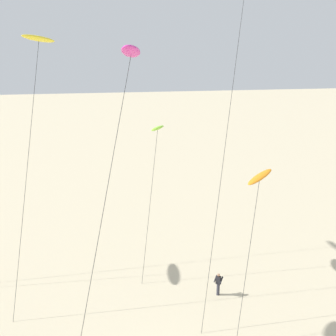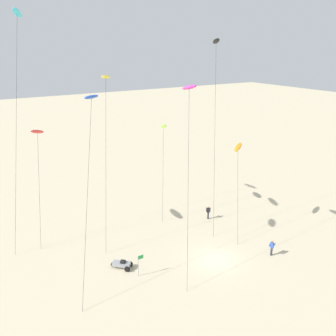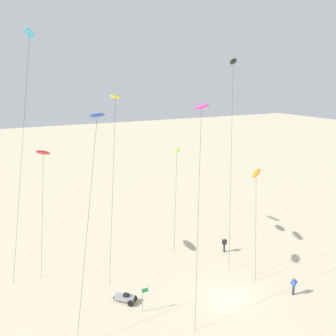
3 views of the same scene
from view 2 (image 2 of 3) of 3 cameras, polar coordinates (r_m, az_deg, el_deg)
The scene contains 13 objects.
ground_plane at distance 37.46m, azimuth 7.36°, elevation -14.11°, with size 260.00×260.00×0.00m, color beige.
kite_lime at distance 43.22m, azimuth -0.73°, elevation 6.43°, with size 2.40×3.54×11.40m.
kite_cyan at distance 42.59m, azimuth -22.64°, elevation 21.15°, with size 5.08×7.68×23.87m.
kite_magenta at distance 33.70m, azimuth 3.35°, elevation 12.37°, with size 4.74×7.50×17.10m.
kite_black at distance 42.51m, azimuth 7.57°, elevation 18.60°, with size 4.36×6.49×21.06m.
kite_blue at distance 32.33m, azimuth -11.95°, elevation 10.57°, with size 5.35×7.41×16.32m.
kite_orange at distance 40.15m, azimuth 10.93°, elevation 3.08°, with size 3.26×4.12×10.09m.
kite_red at distance 39.05m, azimuth -19.83°, elevation 5.31°, with size 2.65×3.88×12.60m.
kite_yellow at distance 37.63m, azimuth -9.75°, elevation 13.66°, with size 3.71×5.29×17.59m.
kite_flyer_nearest at distance 38.83m, azimuth 15.99°, elevation -11.92°, with size 0.61×0.63×1.67m.
kite_flyer_middle at distance 44.81m, azimuth 6.33°, elevation -6.91°, with size 0.73×0.72×1.67m.
beach_buggy at distance 36.03m, azimuth -7.26°, elevation -14.76°, with size 1.92×1.89×0.82m.
marker_flag at distance 34.32m, azimuth -4.49°, elevation -14.42°, with size 0.57×0.05×2.10m.
Camera 2 is at (-20.30, -24.08, 20.29)m, focal length 38.80 mm.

